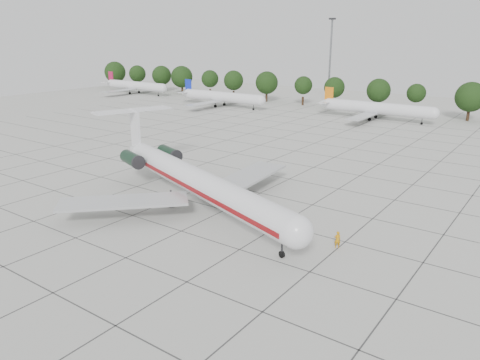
% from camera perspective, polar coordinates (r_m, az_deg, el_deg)
% --- Properties ---
extents(ground, '(260.00, 260.00, 0.00)m').
position_cam_1_polar(ground, '(58.38, -1.85, -3.69)').
color(ground, beige).
rests_on(ground, ground).
extents(apron_joints, '(170.00, 170.00, 0.02)m').
position_cam_1_polar(apron_joints, '(70.19, 5.62, -0.08)').
color(apron_joints, '#383838').
rests_on(apron_joints, ground).
extents(main_airliner, '(41.32, 31.41, 9.96)m').
position_cam_1_polar(main_airliner, '(59.57, -6.01, 0.24)').
color(main_airliner, silver).
rests_on(main_airliner, ground).
extents(ground_crew, '(0.79, 0.76, 1.83)m').
position_cam_1_polar(ground_crew, '(49.13, 11.79, -7.13)').
color(ground_crew, orange).
rests_on(ground_crew, ground).
extents(bg_airliner_a, '(28.24, 27.20, 7.40)m').
position_cam_1_polar(bg_airliner_a, '(176.70, -12.63, 11.14)').
color(bg_airliner_a, silver).
rests_on(bg_airliner_a, ground).
extents(bg_airliner_b, '(28.24, 27.20, 7.40)m').
position_cam_1_polar(bg_airliner_b, '(141.73, -2.22, 10.08)').
color(bg_airliner_b, silver).
rests_on(bg_airliner_b, ground).
extents(bg_airliner_c, '(28.24, 27.20, 7.40)m').
position_cam_1_polar(bg_airliner_c, '(124.42, 16.30, 8.37)').
color(bg_airliner_c, silver).
rests_on(bg_airliner_c, ground).
extents(tree_line, '(249.86, 8.44, 10.22)m').
position_cam_1_polar(tree_line, '(136.60, 16.54, 10.41)').
color(tree_line, '#332114').
rests_on(tree_line, ground).
extents(floodlight_mast, '(1.60, 1.60, 25.45)m').
position_cam_1_polar(floodlight_mast, '(149.34, 10.95, 14.54)').
color(floodlight_mast, slate).
rests_on(floodlight_mast, ground).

